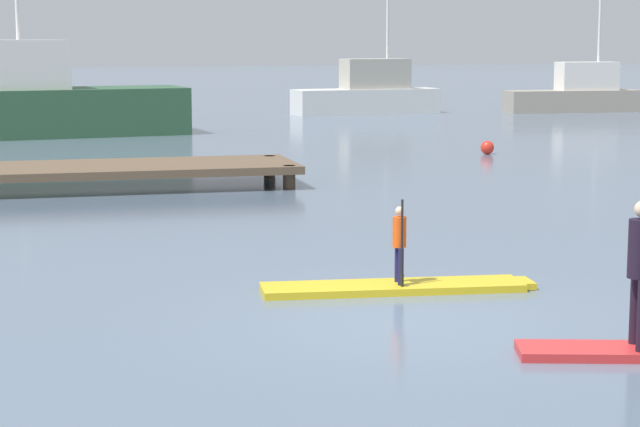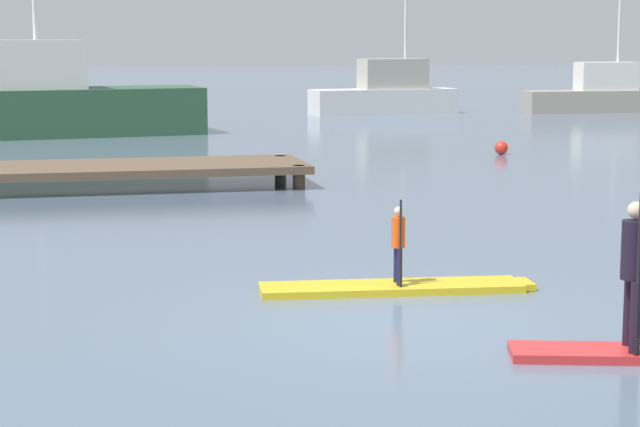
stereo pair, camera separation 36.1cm
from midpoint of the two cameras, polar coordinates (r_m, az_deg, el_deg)
The scene contains 9 objects.
ground_plane at distance 14.28m, azimuth 4.67°, elevation -5.28°, with size 240.00×240.00×0.00m, color slate.
paddleboard_near at distance 15.99m, azimuth 4.38°, elevation -3.59°, with size 3.77×1.09×0.10m.
paddler_child_solo at distance 15.85m, azimuth 4.47°, elevation -1.34°, with size 0.20×0.38×1.17m.
paddler_adult at distance 12.94m, azimuth 15.76°, elevation -2.43°, with size 0.35×0.49×1.72m.
fishing_boat_white_large at distance 41.39m, azimuth -14.29°, elevation 5.34°, with size 12.74×4.65×7.66m.
motor_boat_small_navy at distance 54.73m, azimuth 13.43°, elevation 5.69°, with size 6.27×1.66×5.34m.
trawler_grey_distant at distance 52.20m, azimuth 3.44°, elevation 5.85°, with size 6.66×2.38×6.01m.
floating_dock at distance 27.07m, azimuth -9.63°, elevation 2.15°, with size 8.76×2.83×0.53m.
mooring_buoy_near at distance 34.65m, azimuth 9.07°, elevation 3.16°, with size 0.40×0.40×0.40m, color red.
Camera 2 is at (-3.98, -13.27, 3.42)m, focal length 66.01 mm.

